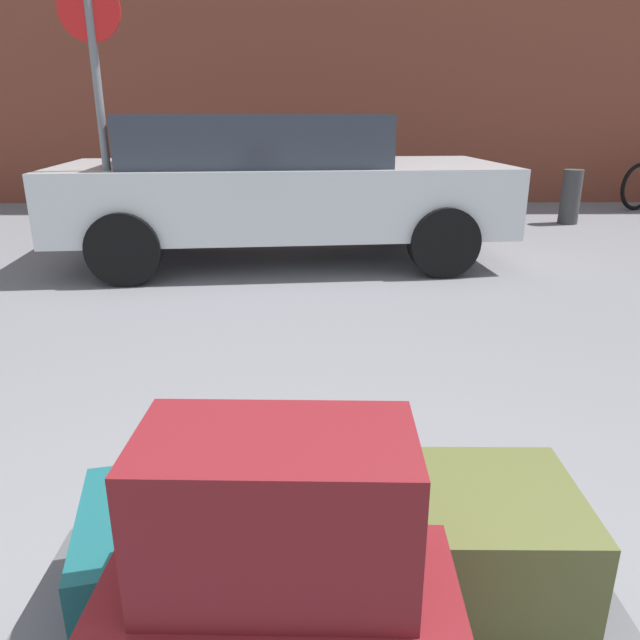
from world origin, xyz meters
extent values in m
cylinder|color=black|center=(0.48, 0.30, 0.12)|extent=(0.24, 0.06, 0.24)
cylinder|color=black|center=(-0.48, 0.30, 0.12)|extent=(0.24, 0.06, 0.24)
cube|color=#4C5128|center=(0.32, 0.22, 0.48)|extent=(0.53, 0.40, 0.28)
cube|color=#144C51|center=(-0.23, 0.22, 0.47)|extent=(0.71, 0.54, 0.26)
cube|color=maroon|center=(-0.09, -0.10, 0.81)|extent=(0.46, 0.26, 0.28)
cube|color=silver|center=(-0.33, 5.16, 0.64)|extent=(4.44, 2.18, 0.64)
cube|color=#2D333D|center=(-0.58, 5.13, 1.19)|extent=(2.54, 1.79, 0.46)
cylinder|color=black|center=(1.01, 6.13, 0.32)|extent=(0.66, 0.28, 0.64)
cylinder|color=black|center=(1.16, 4.44, 0.32)|extent=(0.66, 0.28, 0.64)
cylinder|color=black|center=(-1.82, 5.88, 0.32)|extent=(0.66, 0.28, 0.64)
cylinder|color=black|center=(-1.67, 4.18, 0.32)|extent=(0.66, 0.28, 0.64)
torus|color=black|center=(4.98, 8.39, 0.36)|extent=(0.69, 0.33, 0.72)
cylinder|color=#383838|center=(2.17, 7.20, 0.36)|extent=(0.26, 0.26, 0.72)
cylinder|color=#383838|center=(3.45, 7.20, 0.36)|extent=(0.26, 0.26, 0.72)
cylinder|color=slate|center=(-1.81, 4.40, 1.23)|extent=(0.07, 0.07, 2.47)
cylinder|color=red|center=(-1.81, 4.40, 2.22)|extent=(0.50, 0.04, 0.50)
camera|label=1|loc=(-0.02, -0.94, 1.43)|focal=33.68mm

